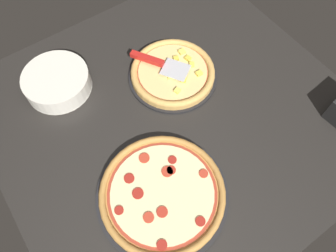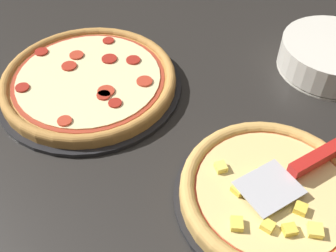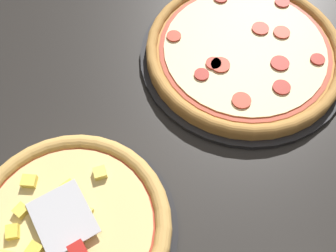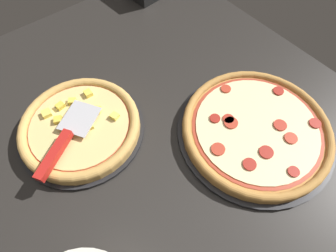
# 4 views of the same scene
# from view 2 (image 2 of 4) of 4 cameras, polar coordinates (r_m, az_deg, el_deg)

# --- Properties ---
(ground_plane) EXTENTS (1.20, 1.17, 0.04)m
(ground_plane) POSITION_cam_2_polar(r_m,az_deg,el_deg) (0.76, 3.24, -5.41)
(ground_plane) COLOR black
(pizza_pan_front) EXTENTS (0.33, 0.33, 0.01)m
(pizza_pan_front) POSITION_cam_2_polar(r_m,az_deg,el_deg) (0.71, 14.48, -10.14)
(pizza_pan_front) COLOR black
(pizza_pan_front) RESTS_ON ground_plane
(pizza_front) EXTENTS (0.31, 0.31, 0.04)m
(pizza_front) POSITION_cam_2_polar(r_m,az_deg,el_deg) (0.69, 14.80, -9.19)
(pizza_front) COLOR tan
(pizza_front) RESTS_ON pizza_pan_front
(pizza_pan_back) EXTENTS (0.41, 0.41, 0.01)m
(pizza_pan_back) POSITION_cam_2_polar(r_m,az_deg,el_deg) (0.90, -11.22, 5.76)
(pizza_pan_back) COLOR black
(pizza_pan_back) RESTS_ON ground_plane
(pizza_back) EXTENTS (0.38, 0.38, 0.03)m
(pizza_back) POSITION_cam_2_polar(r_m,az_deg,el_deg) (0.89, -11.39, 6.69)
(pizza_back) COLOR #B77F3D
(pizza_back) RESTS_ON pizza_pan_back
(serving_spatula) EXTENTS (0.16, 0.22, 0.02)m
(serving_spatula) POSITION_cam_2_polar(r_m,az_deg,el_deg) (0.71, 19.68, -5.13)
(serving_spatula) COLOR #B7B7BC
(serving_spatula) RESTS_ON pizza_front
(plate_stack) EXTENTS (0.24, 0.24, 0.07)m
(plate_stack) POSITION_cam_2_polar(r_m,az_deg,el_deg) (1.00, 22.65, 9.36)
(plate_stack) COLOR silver
(plate_stack) RESTS_ON ground_plane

